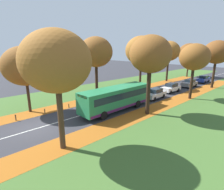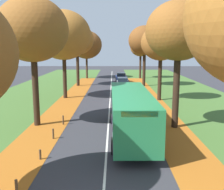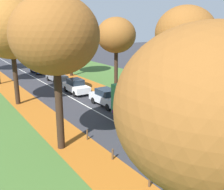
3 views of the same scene
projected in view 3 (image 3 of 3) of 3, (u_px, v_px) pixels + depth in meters
The scene contains 19 objects.
leaf_litter_left at pixel (62, 134), 19.19m from camera, with size 2.80×60.00×0.00m, color #9E5619.
grass_verge_right at pixel (150, 90), 31.33m from camera, with size 12.00×90.00×0.01m, color #3D6028.
leaf_litter_right at pixel (156, 111), 24.07m from camera, with size 2.80×60.00×0.00m, color #9E5619.
road_centre_line at pixel (81, 103), 26.45m from camera, with size 0.12×80.00×0.01m, color silver.
tree_left_nearest at pixel (209, 109), 7.01m from camera, with size 5.15×5.15×8.01m.
tree_left_near at pixel (55, 36), 15.19m from camera, with size 5.23×5.23×9.55m.
tree_left_mid at pixel (11, 29), 24.25m from camera, with size 6.31×6.31×10.19m.
tree_right_near at pixel (185, 34), 20.40m from camera, with size 4.71×4.71×9.20m.
tree_right_mid at pixel (116, 36), 29.31m from camera, with size 4.42×4.42×8.48m.
tree_right_far at pixel (69, 28), 38.03m from camera, with size 4.97×4.97×9.28m.
tree_right_distant at pixel (47, 33), 47.28m from camera, with size 4.04×4.04×7.92m.
bollard_third at pixel (149, 182), 12.99m from camera, with size 0.12×0.12×0.55m, color #4C3823.
bollard_fourth at pixel (113, 154), 15.55m from camera, with size 0.12×0.12×0.69m, color #4C3823.
bollard_fifth at pixel (87, 135), 18.17m from camera, with size 0.12×0.12×0.73m, color #4C3823.
bus at pixel (167, 113), 18.48m from camera, with size 2.78×10.44×2.98m.
car_silver_lead at pixel (107, 97), 25.56m from camera, with size 1.86×4.24×1.62m.
car_white_following at pixel (76, 86), 30.00m from camera, with size 1.89×4.25×1.62m.
car_grey_third_in_line at pixel (57, 76), 35.72m from camera, with size 1.83×4.23×1.62m.
car_blue_fourth_in_line at pixel (39, 68), 41.76m from camera, with size 1.88×4.25×1.62m.
Camera 3 is at (-11.30, -2.79, 7.94)m, focal length 42.00 mm.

